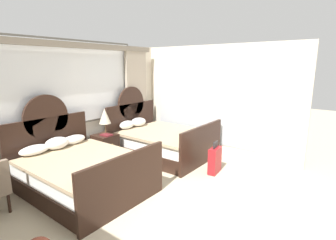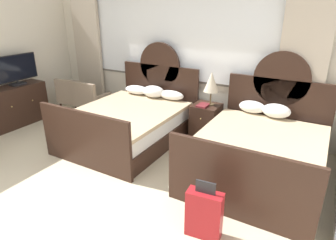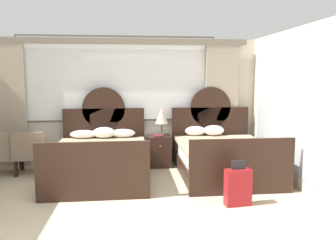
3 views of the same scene
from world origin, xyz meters
The scene contains 9 objects.
ground_plane centered at (0.00, 0.00, 0.00)m, with size 24.00×24.00×0.00m, color #BCAD8E.
wall_back_window centered at (0.00, 3.64, 1.46)m, with size 6.07×0.22×2.75m.
wall_right_mirror centered at (3.07, 1.55, 1.35)m, with size 0.08×4.24×2.70m.
bed_near_window centered at (-0.31, 2.45, 0.36)m, with size 1.71×2.23×1.66m.
bed_near_mirror centered at (2.01, 2.44, 0.35)m, with size 1.71×2.23×1.66m.
nightstand_between_beds centered at (0.85, 3.18, 0.33)m, with size 0.48×0.50×0.65m.
table_lamp_on_nightstand centered at (0.90, 3.22, 1.07)m, with size 0.27×0.27×0.60m.
book_on_nightstand centered at (0.82, 3.09, 0.67)m, with size 0.18×0.26×0.03m.
suitcase_on_floor centered at (1.81, 0.87, 0.28)m, with size 0.40×0.20×0.68m.
Camera 1 is at (-2.79, -1.38, 2.21)m, focal length 27.41 mm.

